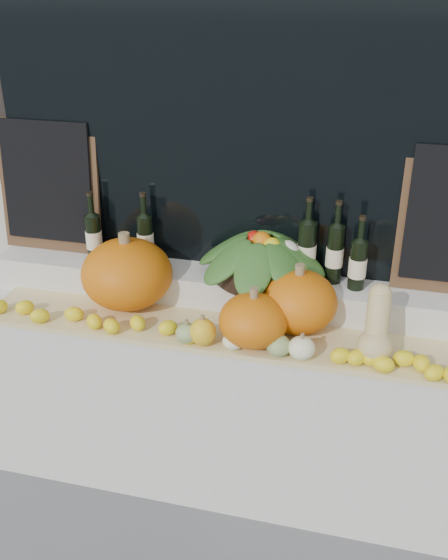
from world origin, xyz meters
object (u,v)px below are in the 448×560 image
at_px(produce_bowl, 261,256).
at_px(wine_bottle_tall, 307,250).
at_px(butternut_squash, 377,329).
at_px(pumpkin_left, 127,274).
at_px(pumpkin_right, 298,302).

xyz_separation_m(produce_bowl, wine_bottle_tall, (0.19, 0.04, 0.03)).
height_order(butternut_squash, wine_bottle_tall, wine_bottle_tall).
bearing_deg(pumpkin_left, produce_bowl, 13.91).
xyz_separation_m(pumpkin_left, pumpkin_right, (0.77, -0.02, -0.02)).
bearing_deg(wine_bottle_tall, pumpkin_left, -166.27).
xyz_separation_m(butternut_squash, wine_bottle_tall, (-0.32, 0.34, 0.15)).
height_order(pumpkin_right, wine_bottle_tall, wine_bottle_tall).
relative_size(pumpkin_right, produce_bowl, 0.54).
relative_size(butternut_squash, produce_bowl, 0.47).
bearing_deg(pumpkin_left, wine_bottle_tall, 13.73).
bearing_deg(butternut_squash, pumpkin_right, 158.19).
relative_size(pumpkin_left, produce_bowl, 0.66).
bearing_deg(butternut_squash, wine_bottle_tall, 133.69).
xyz_separation_m(butternut_squash, produce_bowl, (-0.51, 0.29, 0.12)).
bearing_deg(pumpkin_right, butternut_squash, -21.81).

